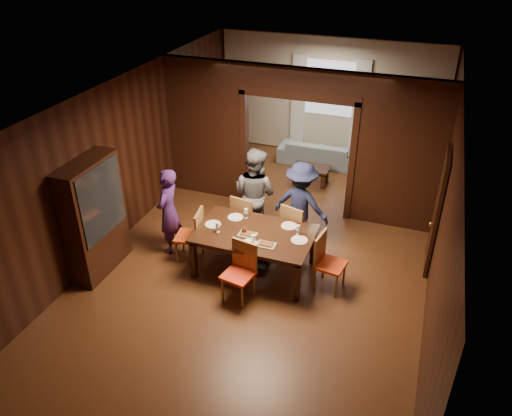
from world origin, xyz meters
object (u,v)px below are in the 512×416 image
at_px(chair_right, 331,263).
at_px(chair_far_l, 247,217).
at_px(chair_far_r, 297,227).
at_px(person_grey, 255,194).
at_px(dining_table, 255,251).
at_px(chair_left, 189,235).
at_px(sofa, 319,153).
at_px(coffee_table, 311,175).
at_px(chair_near, 238,274).
at_px(person_purple, 169,211).
at_px(person_navy, 301,204).
at_px(hutch, 94,218).

distance_m(chair_right, chair_far_l, 1.94).
bearing_deg(chair_far_r, person_grey, 2.98).
bearing_deg(dining_table, chair_left, -177.08).
distance_m(person_grey, chair_left, 1.41).
bearing_deg(sofa, chair_far_l, 82.91).
height_order(coffee_table, chair_right, chair_right).
xyz_separation_m(chair_far_r, chair_near, (-0.49, -1.60, 0.00)).
bearing_deg(person_purple, chair_right, 84.11).
bearing_deg(person_navy, person_grey, 14.32).
height_order(person_navy, coffee_table, person_navy).
bearing_deg(chair_left, chair_far_l, 130.63).
bearing_deg(sofa, coffee_table, 94.06).
relative_size(person_purple, coffee_table, 1.98).
bearing_deg(chair_left, chair_far_r, 108.43).
bearing_deg(chair_near, person_purple, 162.91).
bearing_deg(chair_right, sofa, 24.75).
relative_size(chair_right, hutch, 0.48).
distance_m(chair_far_l, chair_far_r, 0.94).
relative_size(person_grey, person_navy, 1.11).
distance_m(person_purple, chair_near, 1.87).
distance_m(person_navy, chair_far_l, 1.02).
xyz_separation_m(person_navy, coffee_table, (-0.39, 2.36, -0.60)).
xyz_separation_m(person_purple, chair_left, (0.44, -0.15, -0.31)).
bearing_deg(coffee_table, chair_right, -71.05).
height_order(person_grey, hutch, hutch).
xyz_separation_m(person_purple, person_navy, (2.11, 1.01, 0.01)).
relative_size(person_navy, hutch, 0.80).
xyz_separation_m(dining_table, chair_left, (-1.19, -0.06, 0.10)).
height_order(chair_right, chair_near, same).
height_order(chair_right, chair_far_l, same).
bearing_deg(hutch, chair_far_l, 38.75).
relative_size(chair_left, chair_near, 1.00).
xyz_separation_m(sofa, chair_right, (1.27, -4.57, 0.20)).
xyz_separation_m(person_grey, coffee_table, (0.46, 2.44, -0.69)).
distance_m(chair_left, chair_near, 1.39).
relative_size(dining_table, chair_left, 1.99).
relative_size(person_purple, chair_far_r, 1.63).
distance_m(person_purple, coffee_table, 3.83).
relative_size(chair_left, chair_right, 1.00).
relative_size(person_navy, sofa, 0.82).
bearing_deg(coffee_table, person_grey, -100.70).
relative_size(chair_left, chair_far_l, 1.00).
bearing_deg(person_purple, person_navy, 112.00).
height_order(sofa, chair_left, chair_left).
relative_size(person_purple, dining_table, 0.82).
relative_size(person_purple, chair_far_l, 1.63).
bearing_deg(chair_near, chair_left, 159.80).
distance_m(chair_near, hutch, 2.54).
relative_size(coffee_table, chair_near, 0.82).
relative_size(person_navy, chair_left, 1.65).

